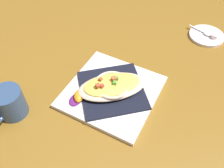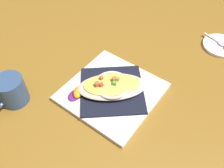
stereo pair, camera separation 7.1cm
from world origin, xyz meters
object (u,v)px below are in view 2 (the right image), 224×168
square_plate (112,92)px  spoon (220,43)px  orange_garnish (77,93)px  creamer_saucer (221,46)px  gratin_dish (112,86)px  coffee_mug (12,92)px

square_plate → spoon: (0.16, 0.43, 0.01)m
orange_garnish → spoon: orange_garnish is taller
orange_garnish → creamer_saucer: 0.56m
gratin_dish → creamer_saucer: gratin_dish is taller
creamer_saucer → spoon: bearing=166.3°
spoon → coffee_mug: bearing=-120.5°
square_plate → spoon: 0.46m
gratin_dish → orange_garnish: size_ratio=3.49×
square_plate → gratin_dish: gratin_dish is taller
square_plate → gratin_dish: 0.03m
gratin_dish → creamer_saucer: size_ratio=1.67×
orange_garnish → coffee_mug: bearing=-137.8°
spoon → orange_garnish: bearing=-114.7°
orange_garnish → creamer_saucer: orange_garnish is taller
square_plate → spoon: size_ratio=2.76×
square_plate → gratin_dish: (-0.00, -0.00, 0.03)m
square_plate → creamer_saucer: (0.17, 0.43, -0.00)m
gratin_dish → square_plate: bearing=34.1°
orange_garnish → creamer_saucer: bearing=64.6°
orange_garnish → spoon: (0.23, 0.51, -0.01)m
orange_garnish → coffee_mug: size_ratio=0.55×
coffee_mug → creamer_saucer: coffee_mug is taller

